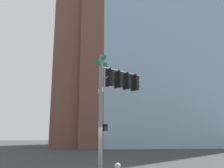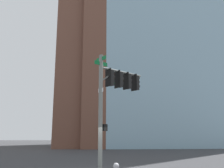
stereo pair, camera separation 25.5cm
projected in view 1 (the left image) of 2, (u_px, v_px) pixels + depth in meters
name	position (u px, v px, depth m)	size (l,w,h in m)	color
signal_pole_assembly	(115.00, 91.00, 15.61)	(3.33, 2.50, 6.97)	slate
building_brick_nearside	(128.00, 35.00, 50.39)	(18.68, 18.14, 44.68)	brown
building_brick_midblock	(116.00, 45.00, 51.03)	(22.83, 18.60, 41.29)	brown
building_glass_tower	(148.00, 12.00, 60.01)	(23.94, 32.65, 63.34)	#8CB2C6
building_brick_farside	(151.00, 60.00, 70.77)	(21.14, 14.34, 46.76)	brown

